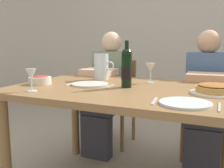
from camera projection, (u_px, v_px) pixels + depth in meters
name	position (u px, v px, depth m)	size (l,w,h in m)	color
back_wall	(184.00, 19.00, 3.71)	(8.00, 0.10, 2.80)	beige
dining_table	(126.00, 101.00, 1.68)	(1.50, 1.00, 0.76)	olive
wine_bottle	(126.00, 68.00, 1.65)	(0.07, 0.07, 0.31)	black
water_pitcher	(101.00, 68.00, 2.00)	(0.17, 0.11, 0.21)	silver
baked_tart	(215.00, 89.00, 1.44)	(0.27, 0.27, 0.06)	white
salad_bowl	(40.00, 80.00, 1.79)	(0.16, 0.16, 0.06)	silver
wine_glass_left_diner	(31.00, 75.00, 1.51)	(0.06, 0.06, 0.14)	silver
wine_glass_right_diner	(151.00, 68.00, 1.84)	(0.07, 0.07, 0.15)	silver
dinner_plate_left_setting	(185.00, 103.00, 1.20)	(0.25, 0.25, 0.01)	silver
dinner_plate_right_setting	(90.00, 84.00, 1.75)	(0.25, 0.25, 0.01)	silver
fork_left_setting	(154.00, 101.00, 1.26)	(0.16, 0.01, 0.01)	silver
knife_left_setting	(219.00, 107.00, 1.14)	(0.18, 0.01, 0.01)	silver
knife_right_setting	(110.00, 86.00, 1.69)	(0.18, 0.01, 0.01)	silver
spoon_right_setting	(72.00, 83.00, 1.81)	(0.16, 0.01, 0.01)	silver
chair_left	(116.00, 96.00, 2.69)	(0.40, 0.40, 0.87)	olive
diner_left	(107.00, 88.00, 2.46)	(0.34, 0.50, 1.16)	gray
chair_right	(205.00, 103.00, 2.34)	(0.42, 0.42, 0.87)	olive
diner_right	(205.00, 95.00, 2.11)	(0.35, 0.51, 1.16)	#4C6B93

